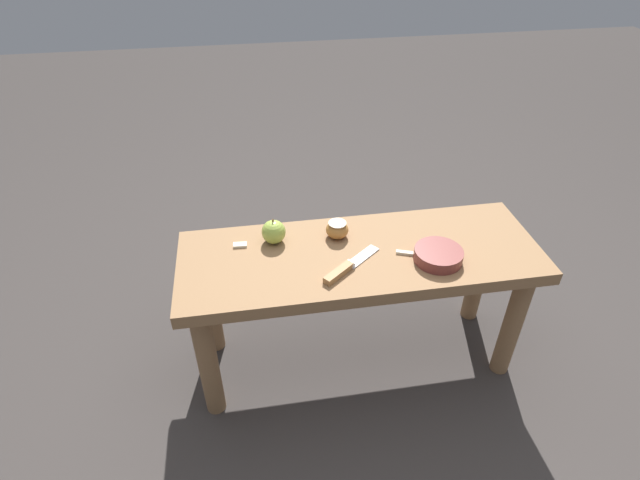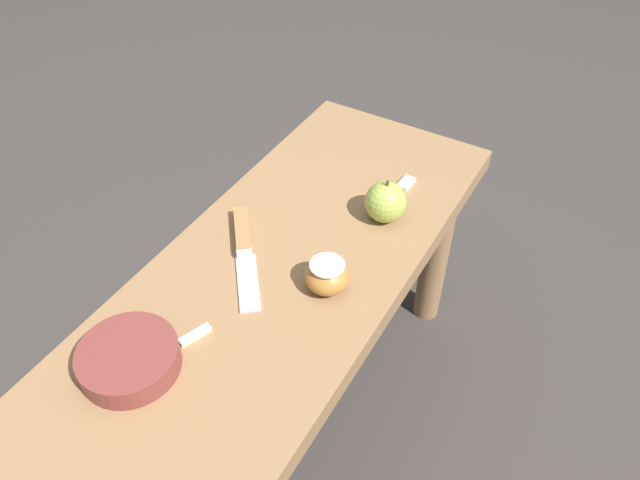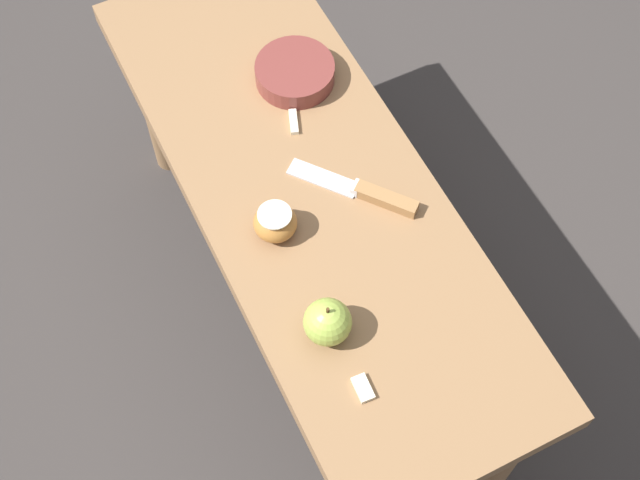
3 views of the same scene
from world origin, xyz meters
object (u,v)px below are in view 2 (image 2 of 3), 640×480
at_px(apple_cut, 327,276).
at_px(knife, 243,243).
at_px(wooden_bench, 264,323).
at_px(apple_whole, 386,202).
at_px(bowl, 129,359).

bearing_deg(apple_cut, knife, 86.84).
height_order(wooden_bench, apple_whole, apple_whole).
xyz_separation_m(wooden_bench, apple_whole, (0.25, -0.09, 0.12)).
bearing_deg(wooden_bench, bowl, 160.65).
bearing_deg(knife, wooden_bench, 11.59).
height_order(knife, apple_cut, apple_cut).
relative_size(wooden_bench, apple_whole, 13.13).
relative_size(knife, apple_whole, 2.36).
height_order(wooden_bench, knife, knife).
xyz_separation_m(wooden_bench, apple_cut, (0.05, -0.09, 0.11)).
distance_m(knife, apple_cut, 0.17).
height_order(apple_whole, bowl, apple_whole).
relative_size(wooden_bench, knife, 5.56).
bearing_deg(wooden_bench, knife, 50.60).
height_order(apple_cut, bowl, apple_cut).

